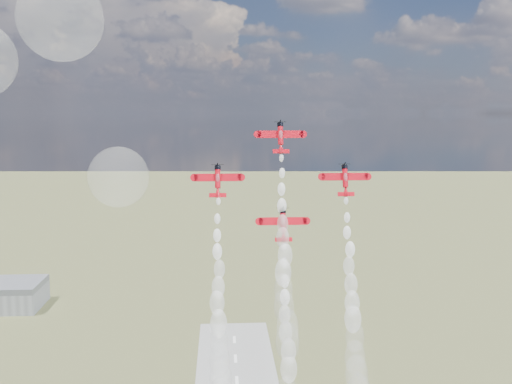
{
  "coord_description": "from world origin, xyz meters",
  "views": [
    {
      "loc": [
        -5.27,
        -115.29,
        95.97
      ],
      "look_at": [
        2.87,
        21.93,
        77.91
      ],
      "focal_mm": 42.0,
      "sensor_mm": 36.0,
      "label": 1
    }
  ],
  "objects_px": {
    "plane_lead": "(281,137)",
    "plane_left": "(218,180)",
    "plane_slot": "(283,224)",
    "plane_right": "(345,179)"
  },
  "relations": [
    {
      "from": "plane_lead",
      "to": "plane_slot",
      "type": "relative_size",
      "value": 1.0
    },
    {
      "from": "plane_lead",
      "to": "plane_left",
      "type": "height_order",
      "value": "plane_lead"
    },
    {
      "from": "plane_right",
      "to": "plane_slot",
      "type": "relative_size",
      "value": 1.0
    },
    {
      "from": "plane_lead",
      "to": "plane_slot",
      "type": "height_order",
      "value": "plane_lead"
    },
    {
      "from": "plane_right",
      "to": "plane_slot",
      "type": "xyz_separation_m",
      "value": [
        -14.85,
        -3.49,
        -9.79
      ]
    },
    {
      "from": "plane_left",
      "to": "plane_right",
      "type": "height_order",
      "value": "same"
    },
    {
      "from": "plane_lead",
      "to": "plane_left",
      "type": "xyz_separation_m",
      "value": [
        -14.85,
        -3.49,
        -9.79
      ]
    },
    {
      "from": "plane_lead",
      "to": "plane_slot",
      "type": "distance_m",
      "value": 20.79
    },
    {
      "from": "plane_lead",
      "to": "plane_right",
      "type": "height_order",
      "value": "plane_lead"
    },
    {
      "from": "plane_slot",
      "to": "plane_lead",
      "type": "bearing_deg",
      "value": 90.0
    }
  ]
}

